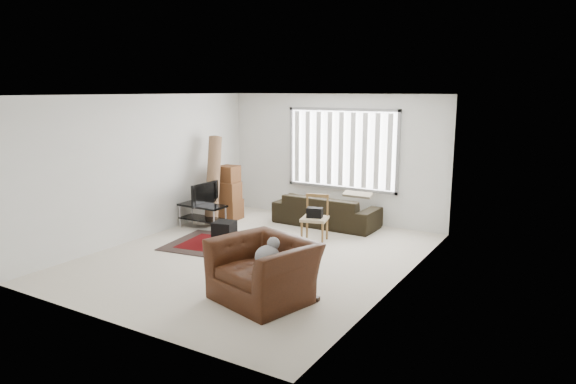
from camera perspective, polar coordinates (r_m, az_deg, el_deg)
name	(u,v)px	position (r m, az deg, el deg)	size (l,w,h in m)	color
room	(273,150)	(8.83, -1.72, 4.65)	(6.00, 6.02, 2.71)	beige
persian_rug	(227,246)	(9.39, -6.76, -5.95)	(2.32, 1.72, 0.02)	black
tv_stand	(203,211)	(10.59, -9.48, -2.10)	(0.98, 0.44, 0.49)	black
tv	(202,193)	(10.51, -9.54, -0.16)	(0.80, 0.10, 0.46)	black
subwoofer	(224,231)	(9.61, -7.08, -4.36)	(0.37, 0.37, 0.37)	black
moving_boxes	(229,194)	(11.23, -6.55, -0.27)	(0.49, 0.46, 1.17)	brown
white_flatpack	(225,200)	(11.45, -7.06, -0.86)	(0.61, 0.09, 0.77)	silver
rolled_rug	(213,180)	(10.90, -8.30, 1.34)	(0.28, 0.28, 1.84)	brown
sofa	(326,206)	(10.68, 4.28, -1.51)	(2.18, 0.94, 0.84)	black
side_chair	(315,216)	(9.53, 3.01, -2.70)	(0.56, 0.56, 0.86)	tan
armchair	(264,266)	(6.92, -2.70, -8.22)	(1.51, 1.40, 0.93)	#38190B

